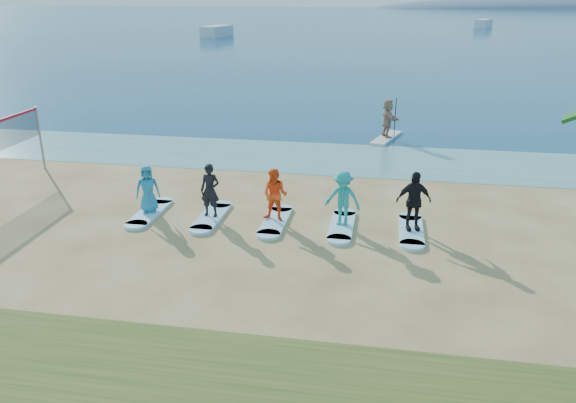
% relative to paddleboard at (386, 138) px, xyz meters
% --- Properties ---
extents(ground, '(600.00, 600.00, 0.00)m').
position_rel_paddleboard_xyz_m(ground, '(-3.75, -14.38, -0.06)').
color(ground, tan).
rests_on(ground, ground).
extents(shallow_water, '(600.00, 600.00, 0.00)m').
position_rel_paddleboard_xyz_m(shallow_water, '(-3.75, -3.88, -0.05)').
color(shallow_water, teal).
rests_on(shallow_water, ground).
extents(ocean, '(600.00, 600.00, 0.00)m').
position_rel_paddleboard_xyz_m(ocean, '(-3.75, 145.62, -0.05)').
color(ocean, navy).
rests_on(ocean, ground).
extents(paddleboard, '(1.52, 3.08, 0.12)m').
position_rel_paddleboard_xyz_m(paddleboard, '(0.00, 0.00, 0.00)').
color(paddleboard, silver).
rests_on(paddleboard, ground).
extents(paddleboarder, '(1.11, 1.75, 1.80)m').
position_rel_paddleboard_xyz_m(paddleboarder, '(0.00, 0.00, 0.96)').
color(paddleboarder, tan).
rests_on(paddleboarder, paddleboard).
extents(boat_offshore_a, '(3.81, 7.45, 1.74)m').
position_rel_paddleboard_xyz_m(boat_offshore_a, '(-28.38, 65.20, -0.06)').
color(boat_offshore_a, silver).
rests_on(boat_offshore_a, ground).
extents(boat_offshore_b, '(4.36, 6.66, 1.80)m').
position_rel_paddleboard_xyz_m(boat_offshore_b, '(18.13, 97.92, -0.06)').
color(boat_offshore_b, silver).
rests_on(boat_offshore_b, ground).
extents(surfboard_0, '(0.70, 2.20, 0.09)m').
position_rel_paddleboard_xyz_m(surfboard_0, '(-7.31, -11.37, -0.01)').
color(surfboard_0, '#A4E3FF').
rests_on(surfboard_0, ground).
extents(student_0, '(0.87, 0.73, 1.52)m').
position_rel_paddleboard_xyz_m(student_0, '(-7.31, -11.37, 0.79)').
color(student_0, teal).
rests_on(student_0, surfboard_0).
extents(surfboard_1, '(0.70, 2.20, 0.09)m').
position_rel_paddleboard_xyz_m(surfboard_1, '(-5.26, -11.37, -0.01)').
color(surfboard_1, '#A4E3FF').
rests_on(surfboard_1, ground).
extents(student_1, '(0.63, 0.44, 1.67)m').
position_rel_paddleboard_xyz_m(student_1, '(-5.26, -11.37, 0.86)').
color(student_1, black).
rests_on(student_1, surfboard_1).
extents(surfboard_2, '(0.70, 2.20, 0.09)m').
position_rel_paddleboard_xyz_m(surfboard_2, '(-3.22, -11.37, -0.01)').
color(surfboard_2, '#A4E3FF').
rests_on(surfboard_2, ground).
extents(student_2, '(0.88, 0.73, 1.62)m').
position_rel_paddleboard_xyz_m(student_2, '(-3.22, -11.37, 0.84)').
color(student_2, '#FF511A').
rests_on(student_2, surfboard_2).
extents(surfboard_3, '(0.70, 2.20, 0.09)m').
position_rel_paddleboard_xyz_m(surfboard_3, '(-1.17, -11.37, -0.01)').
color(surfboard_3, '#A4E3FF').
rests_on(surfboard_3, ground).
extents(student_3, '(1.19, 0.84, 1.67)m').
position_rel_paddleboard_xyz_m(student_3, '(-1.17, -11.37, 0.86)').
color(student_3, teal).
rests_on(student_3, surfboard_3).
extents(surfboard_4, '(0.70, 2.20, 0.09)m').
position_rel_paddleboard_xyz_m(surfboard_4, '(0.88, -11.37, -0.01)').
color(surfboard_4, '#A4E3FF').
rests_on(surfboard_4, ground).
extents(student_4, '(1.11, 0.68, 1.77)m').
position_rel_paddleboard_xyz_m(student_4, '(0.88, -11.37, 0.92)').
color(student_4, black).
rests_on(student_4, surfboard_4).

